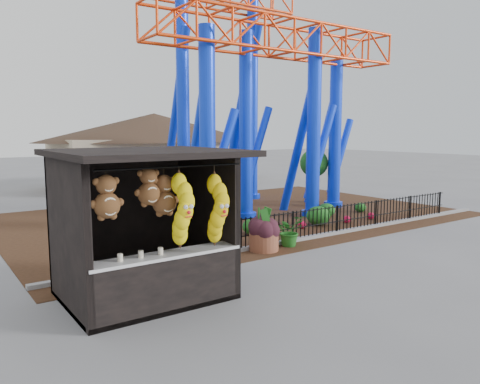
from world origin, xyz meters
TOP-DOWN VIEW (x-y plane):
  - ground at (0.00, 0.00)m, footprint 120.00×120.00m
  - mulch_bed at (4.00, 8.00)m, footprint 18.00×12.00m
  - curb at (4.00, 3.00)m, footprint 18.00×0.18m
  - prize_booth at (-3.01, 0.90)m, footprint 3.50×3.40m
  - picket_fence at (4.90, 3.00)m, footprint 12.20×0.06m
  - roller_coaster at (5.12, 8.23)m, footprint 11.00×6.37m
  - terracotta_planter at (1.40, 2.70)m, footprint 1.02×1.02m
  - planter_foliage at (1.40, 2.70)m, footprint 0.70×0.70m
  - potted_plant at (2.39, 2.70)m, footprint 0.88×0.77m
  - landscaping at (4.78, 5.31)m, footprint 7.12×4.08m
  - pavilion at (6.00, 20.00)m, footprint 15.00×15.00m

SIDE VIEW (x-z plane):
  - ground at x=0.00m, z-range 0.00..0.00m
  - mulch_bed at x=4.00m, z-range 0.00..0.02m
  - curb at x=4.00m, z-range 0.00..0.12m
  - terracotta_planter at x=1.40m, z-range 0.00..0.55m
  - landscaping at x=4.78m, z-range -0.04..0.67m
  - potted_plant at x=2.39m, z-range 0.00..0.96m
  - picket_fence at x=4.90m, z-range 0.00..1.00m
  - planter_foliage at x=1.40m, z-range 0.55..1.19m
  - prize_booth at x=-3.01m, z-range -0.03..3.09m
  - pavilion at x=6.00m, z-range 0.67..5.47m
  - roller_coaster at x=5.12m, z-range 1.03..11.85m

